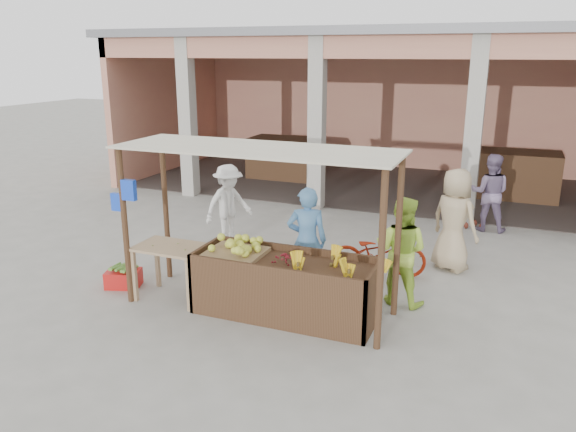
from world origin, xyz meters
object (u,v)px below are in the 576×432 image
at_px(side_table, 171,255).
at_px(vendor_green, 401,248).
at_px(fruit_stall, 285,289).
at_px(red_crate, 124,278).
at_px(vendor_blue, 307,237).
at_px(motorcycle, 378,252).

height_order(side_table, vendor_green, vendor_green).
distance_m(fruit_stall, red_crate, 2.81).
relative_size(vendor_blue, motorcycle, 1.09).
bearing_deg(fruit_stall, side_table, -176.45).
relative_size(red_crate, vendor_green, 0.30).
bearing_deg(motorcycle, fruit_stall, 137.82).
bearing_deg(side_table, motorcycle, 37.14).
height_order(side_table, motorcycle, motorcycle).
xyz_separation_m(fruit_stall, vendor_blue, (0.01, 0.86, 0.51)).
height_order(vendor_blue, motorcycle, vendor_blue).
bearing_deg(vendor_green, motorcycle, -49.07).
relative_size(side_table, red_crate, 2.00).
bearing_deg(vendor_blue, fruit_stall, 70.52).
xyz_separation_m(red_crate, motorcycle, (3.70, 1.94, 0.30)).
bearing_deg(vendor_green, red_crate, 23.90).
relative_size(fruit_stall, vendor_green, 1.50).
height_order(fruit_stall, side_table, side_table).
distance_m(fruit_stall, vendor_green, 1.83).
bearing_deg(motorcycle, vendor_blue, 122.81).
distance_m(red_crate, motorcycle, 4.19).
bearing_deg(fruit_stall, red_crate, -179.29).
height_order(vendor_green, motorcycle, vendor_green).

